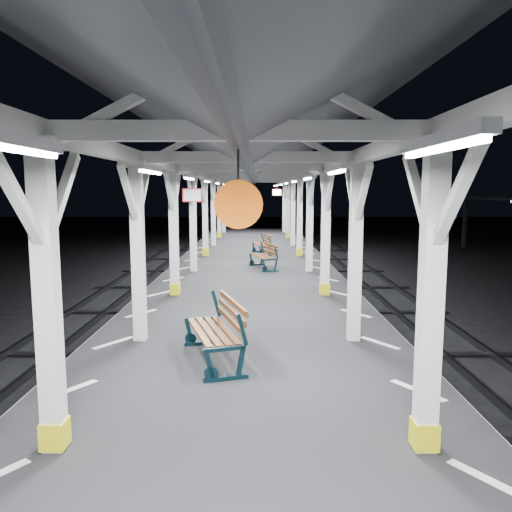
{
  "coord_description": "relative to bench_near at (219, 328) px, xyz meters",
  "views": [
    {
      "loc": [
        0.19,
        -11.09,
        3.79
      ],
      "look_at": [
        0.17,
        0.95,
        2.2
      ],
      "focal_mm": 35.0,
      "sensor_mm": 36.0,
      "label": 1
    }
  ],
  "objects": [
    {
      "name": "hazard_stripes_right",
      "position": [
        2.88,
        3.13,
        -0.54
      ],
      "size": [
        1.0,
        48.0,
        0.01
      ],
      "primitive_type": "cube",
      "color": "silver",
      "rests_on": "platform"
    },
    {
      "name": "bench_near",
      "position": [
        0.0,
        0.0,
        0.0
      ],
      "size": [
        1.2,
        1.99,
        1.02
      ],
      "rotation": [
        0.0,
        0.0,
        0.3
      ],
      "color": "#0C252E",
      "rests_on": "platform"
    },
    {
      "name": "ground",
      "position": [
        0.43,
        3.13,
        -1.54
      ],
      "size": [
        120.0,
        120.0,
        0.0
      ],
      "primitive_type": "plane",
      "color": "black",
      "rests_on": "ground"
    },
    {
      "name": "bench_mid",
      "position": [
        0.94,
        9.75,
        -0.07
      ],
      "size": [
        1.05,
        1.74,
        0.89
      ],
      "rotation": [
        0.0,
        0.0,
        0.3
      ],
      "color": "#0C252E",
      "rests_on": "platform"
    },
    {
      "name": "hazard_stripes_left",
      "position": [
        -2.02,
        3.13,
        -0.54
      ],
      "size": [
        1.0,
        48.0,
        0.01
      ],
      "primitive_type": "cube",
      "color": "silver",
      "rests_on": "platform"
    },
    {
      "name": "track_right",
      "position": [
        5.43,
        3.13,
        -1.46
      ],
      "size": [
        2.2,
        60.0,
        0.16
      ],
      "color": "#2D2D33",
      "rests_on": "ground"
    },
    {
      "name": "platform",
      "position": [
        0.43,
        3.13,
        -1.04
      ],
      "size": [
        6.0,
        50.0,
        1.0
      ],
      "primitive_type": "cube",
      "color": "black",
      "rests_on": "ground"
    },
    {
      "name": "track_left",
      "position": [
        -4.57,
        3.13,
        -1.46
      ],
      "size": [
        2.2,
        60.0,
        0.16
      ],
      "color": "#2D2D33",
      "rests_on": "ground"
    },
    {
      "name": "bench_far",
      "position": [
        0.91,
        13.85,
        -0.09
      ],
      "size": [
        0.87,
        1.64,
        0.84
      ],
      "rotation": [
        0.0,
        0.0,
        0.2
      ],
      "color": "#0C252E",
      "rests_on": "platform"
    },
    {
      "name": "canopy",
      "position": [
        0.43,
        3.12,
        3.02
      ],
      "size": [
        5.4,
        49.0,
        4.65
      ],
      "color": "silver",
      "rests_on": "platform"
    }
  ]
}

